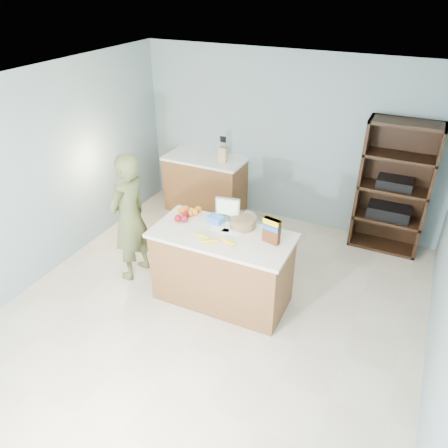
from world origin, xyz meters
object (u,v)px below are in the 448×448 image
at_px(counter_peninsula, 222,270).
at_px(shelving_unit, 394,189).
at_px(cereal_box, 272,229).
at_px(tv, 228,208).
at_px(person, 129,218).

bearing_deg(counter_peninsula, shelving_unit, 52.89).
bearing_deg(cereal_box, tv, 159.14).
bearing_deg(tv, person, -164.55).
bearing_deg(shelving_unit, cereal_box, -117.08).
relative_size(shelving_unit, person, 1.11).
distance_m(shelving_unit, tv, 2.39).
bearing_deg(tv, shelving_unit, 47.09).
height_order(counter_peninsula, cereal_box, cereal_box).
height_order(shelving_unit, cereal_box, shelving_unit).
height_order(person, tv, person).
relative_size(counter_peninsula, cereal_box, 5.53).
distance_m(counter_peninsula, cereal_box, 0.85).
relative_size(shelving_unit, cereal_box, 6.39).
bearing_deg(shelving_unit, tv, -132.91).
bearing_deg(cereal_box, shelving_unit, 62.92).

